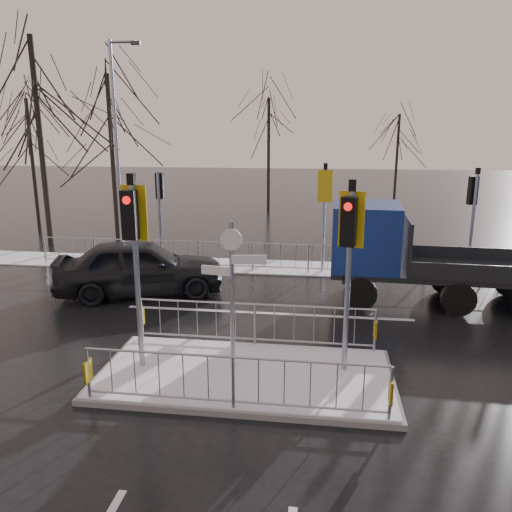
# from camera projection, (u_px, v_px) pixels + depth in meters

# --- Properties ---
(ground) EXTENTS (120.00, 120.00, 0.00)m
(ground) POSITION_uv_depth(u_px,v_px,m) (246.00, 378.00, 10.24)
(ground) COLOR black
(ground) RESTS_ON ground
(snow_verge) EXTENTS (30.00, 2.00, 0.04)m
(snow_verge) POSITION_uv_depth(u_px,v_px,m) (281.00, 267.00, 18.50)
(snow_verge) COLOR white
(snow_verge) RESTS_ON ground
(lane_markings) EXTENTS (8.00, 11.38, 0.01)m
(lane_markings) POSITION_uv_depth(u_px,v_px,m) (243.00, 386.00, 9.92)
(lane_markings) COLOR silver
(lane_markings) RESTS_ON ground
(traffic_island) EXTENTS (6.00, 3.04, 4.15)m
(traffic_island) POSITION_uv_depth(u_px,v_px,m) (245.00, 360.00, 10.16)
(traffic_island) COLOR slate
(traffic_island) RESTS_ON ground
(far_kerb_fixtures) EXTENTS (18.00, 0.65, 3.83)m
(far_kerb_fixtures) POSITION_uv_depth(u_px,v_px,m) (289.00, 244.00, 17.73)
(far_kerb_fixtures) COLOR #8E929B
(far_kerb_fixtures) RESTS_ON ground
(car_far_lane) EXTENTS (5.48, 3.55, 1.74)m
(car_far_lane) POSITION_uv_depth(u_px,v_px,m) (140.00, 267.00, 15.36)
(car_far_lane) COLOR black
(car_far_lane) RESTS_ON ground
(flatbed_truck) EXTENTS (6.32, 2.56, 2.88)m
(flatbed_truck) POSITION_uv_depth(u_px,v_px,m) (396.00, 250.00, 14.63)
(flatbed_truck) COLOR black
(flatbed_truck) RESTS_ON ground
(tree_near_a) EXTENTS (4.75, 4.75, 8.97)m
(tree_near_a) POSITION_uv_depth(u_px,v_px,m) (36.00, 102.00, 20.71)
(tree_near_a) COLOR black
(tree_near_a) RESTS_ON ground
(tree_near_b) EXTENTS (4.00, 4.00, 7.55)m
(tree_near_b) POSITION_uv_depth(u_px,v_px,m) (110.00, 126.00, 22.06)
(tree_near_b) COLOR black
(tree_near_b) RESTS_ON ground
(tree_near_c) EXTENTS (3.50, 3.50, 6.61)m
(tree_near_c) POSITION_uv_depth(u_px,v_px,m) (30.00, 141.00, 23.76)
(tree_near_c) COLOR black
(tree_near_c) RESTS_ON ground
(tree_far_a) EXTENTS (3.75, 3.75, 7.08)m
(tree_far_a) POSITION_uv_depth(u_px,v_px,m) (269.00, 133.00, 30.48)
(tree_far_a) COLOR black
(tree_far_a) RESTS_ON ground
(tree_far_b) EXTENTS (3.25, 3.25, 6.14)m
(tree_far_b) POSITION_uv_depth(u_px,v_px,m) (398.00, 144.00, 31.51)
(tree_far_b) COLOR black
(tree_far_b) RESTS_ON ground
(street_lamp_left) EXTENTS (1.25, 0.18, 8.20)m
(street_lamp_left) POSITION_uv_depth(u_px,v_px,m) (118.00, 143.00, 19.13)
(street_lamp_left) COLOR #8E929B
(street_lamp_left) RESTS_ON ground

